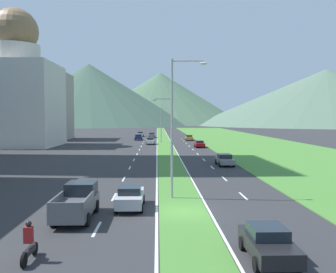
{
  "coord_description": "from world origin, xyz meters",
  "views": [
    {
      "loc": [
        -1.71,
        -23.92,
        6.29
      ],
      "look_at": [
        0.05,
        36.12,
        3.05
      ],
      "focal_mm": 39.47,
      "sensor_mm": 36.0,
      "label": 1
    }
  ],
  "objects_px": {
    "street_lamp_mid": "(169,123)",
    "car_0": "(152,135)",
    "motorcycle_rider": "(29,245)",
    "car_2": "(268,243)",
    "car_4": "(199,144)",
    "street_lamp_near": "(175,120)",
    "car_5": "(151,141)",
    "street_lamp_far": "(162,123)",
    "car_1": "(189,138)",
    "car_8": "(138,137)",
    "car_6": "(130,197)",
    "car_7": "(225,160)",
    "car_3": "(140,134)",
    "pickup_truck_0": "(77,202)"
  },
  "relations": [
    {
      "from": "street_lamp_mid",
      "to": "car_0",
      "type": "bearing_deg",
      "value": 93.73
    },
    {
      "from": "street_lamp_mid",
      "to": "motorcycle_rider",
      "type": "height_order",
      "value": "street_lamp_mid"
    },
    {
      "from": "car_2",
      "to": "car_4",
      "type": "distance_m",
      "value": 59.44
    },
    {
      "from": "street_lamp_near",
      "to": "car_4",
      "type": "bearing_deg",
      "value": 81.21
    },
    {
      "from": "car_0",
      "to": "car_4",
      "type": "height_order",
      "value": "car_0"
    },
    {
      "from": "car_2",
      "to": "car_4",
      "type": "height_order",
      "value": "car_2"
    },
    {
      "from": "car_2",
      "to": "car_5",
      "type": "xyz_separation_m",
      "value": [
        -6.4,
        67.95,
        0.03
      ]
    },
    {
      "from": "street_lamp_far",
      "to": "car_0",
      "type": "height_order",
      "value": "street_lamp_far"
    },
    {
      "from": "car_0",
      "to": "car_1",
      "type": "height_order",
      "value": "car_0"
    },
    {
      "from": "car_8",
      "to": "motorcycle_rider",
      "type": "xyz_separation_m",
      "value": [
        -0.52,
        -82.98,
        -0.03
      ]
    },
    {
      "from": "car_0",
      "to": "car_6",
      "type": "distance_m",
      "value": 86.12
    },
    {
      "from": "street_lamp_far",
      "to": "car_1",
      "type": "xyz_separation_m",
      "value": [
        7.19,
        9.73,
        -4.16
      ]
    },
    {
      "from": "street_lamp_far",
      "to": "car_7",
      "type": "distance_m",
      "value": 40.99
    },
    {
      "from": "street_lamp_far",
      "to": "street_lamp_mid",
      "type": "bearing_deg",
      "value": -88.8
    },
    {
      "from": "car_1",
      "to": "street_lamp_far",
      "type": "bearing_deg",
      "value": -36.47
    },
    {
      "from": "street_lamp_mid",
      "to": "street_lamp_far",
      "type": "height_order",
      "value": "street_lamp_mid"
    },
    {
      "from": "car_4",
      "to": "motorcycle_rider",
      "type": "height_order",
      "value": "motorcycle_rider"
    },
    {
      "from": "motorcycle_rider",
      "to": "street_lamp_far",
      "type": "bearing_deg",
      "value": -5.44
    },
    {
      "from": "street_lamp_near",
      "to": "street_lamp_far",
      "type": "relative_size",
      "value": 1.26
    },
    {
      "from": "car_0",
      "to": "car_6",
      "type": "bearing_deg",
      "value": 179.85
    },
    {
      "from": "car_3",
      "to": "car_8",
      "type": "bearing_deg",
      "value": -179.07
    },
    {
      "from": "car_1",
      "to": "pickup_truck_0",
      "type": "distance_m",
      "value": 75.32
    },
    {
      "from": "car_6",
      "to": "car_7",
      "type": "distance_m",
      "value": 24.42
    },
    {
      "from": "street_lamp_far",
      "to": "car_0",
      "type": "bearing_deg",
      "value": 96.82
    },
    {
      "from": "car_1",
      "to": "car_4",
      "type": "distance_m",
      "value": 21.88
    },
    {
      "from": "street_lamp_near",
      "to": "car_4",
      "type": "relative_size",
      "value": 2.31
    },
    {
      "from": "car_0",
      "to": "car_6",
      "type": "xyz_separation_m",
      "value": [
        -0.23,
        -86.12,
        0.02
      ]
    },
    {
      "from": "street_lamp_far",
      "to": "car_3",
      "type": "xyz_separation_m",
      "value": [
        -6.57,
        29.82,
        -4.13
      ]
    },
    {
      "from": "street_lamp_far",
      "to": "car_2",
      "type": "height_order",
      "value": "street_lamp_far"
    },
    {
      "from": "street_lamp_mid",
      "to": "motorcycle_rider",
      "type": "distance_m",
      "value": 42.69
    },
    {
      "from": "car_6",
      "to": "motorcycle_rider",
      "type": "bearing_deg",
      "value": 158.31
    },
    {
      "from": "car_6",
      "to": "car_8",
      "type": "xyz_separation_m",
      "value": [
        -3.17,
        73.7,
        -0.01
      ]
    },
    {
      "from": "car_4",
      "to": "car_7",
      "type": "distance_m",
      "value": 27.94
    },
    {
      "from": "car_6",
      "to": "pickup_truck_0",
      "type": "distance_m",
      "value": 3.87
    },
    {
      "from": "motorcycle_rider",
      "to": "car_0",
      "type": "bearing_deg",
      "value": -2.35
    },
    {
      "from": "car_3",
      "to": "car_4",
      "type": "bearing_deg",
      "value": -161.57
    },
    {
      "from": "car_6",
      "to": "street_lamp_near",
      "type": "bearing_deg",
      "value": -48.34
    },
    {
      "from": "car_0",
      "to": "car_8",
      "type": "relative_size",
      "value": 1.18
    },
    {
      "from": "pickup_truck_0",
      "to": "car_7",
      "type": "bearing_deg",
      "value": -29.4
    },
    {
      "from": "car_6",
      "to": "pickup_truck_0",
      "type": "xyz_separation_m",
      "value": [
        -3.12,
        -2.28,
        0.19
      ]
    },
    {
      "from": "street_lamp_far",
      "to": "car_4",
      "type": "relative_size",
      "value": 1.83
    },
    {
      "from": "car_2",
      "to": "car_5",
      "type": "relative_size",
      "value": 0.9
    },
    {
      "from": "car_5",
      "to": "pickup_truck_0",
      "type": "height_order",
      "value": "pickup_truck_0"
    },
    {
      "from": "street_lamp_mid",
      "to": "car_2",
      "type": "xyz_separation_m",
      "value": [
        3.0,
        -41.88,
        -4.55
      ]
    },
    {
      "from": "street_lamp_far",
      "to": "car_8",
      "type": "bearing_deg",
      "value": 118.42
    },
    {
      "from": "car_2",
      "to": "car_5",
      "type": "distance_m",
      "value": 68.25
    },
    {
      "from": "car_5",
      "to": "motorcycle_rider",
      "type": "height_order",
      "value": "motorcycle_rider"
    },
    {
      "from": "car_5",
      "to": "pickup_truck_0",
      "type": "bearing_deg",
      "value": 176.76
    },
    {
      "from": "car_7",
      "to": "motorcycle_rider",
      "type": "relative_size",
      "value": 2.37
    },
    {
      "from": "street_lamp_near",
      "to": "car_0",
      "type": "bearing_deg",
      "value": 92.07
    }
  ]
}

